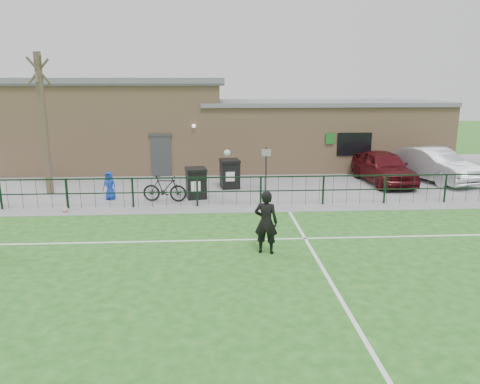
{
  "coord_description": "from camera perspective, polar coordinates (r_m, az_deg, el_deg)",
  "views": [
    {
      "loc": [
        -0.89,
        -9.85,
        4.91
      ],
      "look_at": [
        0.0,
        5.0,
        1.3
      ],
      "focal_mm": 35.0,
      "sensor_mm": 36.0,
      "label": 1
    }
  ],
  "objects": [
    {
      "name": "ground",
      "position": [
        11.04,
        1.59,
        -12.77
      ],
      "size": [
        90.0,
        90.0,
        0.0
      ],
      "primitive_type": "plane",
      "color": "#215C1B",
      "rests_on": "ground"
    },
    {
      "name": "paving_strip",
      "position": [
        23.87,
        -1.22,
        1.79
      ],
      "size": [
        34.0,
        13.0,
        0.02
      ],
      "primitive_type": "cube",
      "color": "gray",
      "rests_on": "ground"
    },
    {
      "name": "pitch_line_touch",
      "position": [
        18.34,
        -0.52,
        -1.88
      ],
      "size": [
        28.0,
        0.1,
        0.01
      ],
      "primitive_type": "cube",
      "color": "white",
      "rests_on": "ground"
    },
    {
      "name": "pitch_line_mid",
      "position": [
        14.72,
        0.23,
        -5.83
      ],
      "size": [
        28.0,
        0.1,
        0.01
      ],
      "primitive_type": "cube",
      "color": "white",
      "rests_on": "ground"
    },
    {
      "name": "pitch_line_perp",
      "position": [
        11.38,
        11.91,
        -12.22
      ],
      "size": [
        0.1,
        16.0,
        0.01
      ],
      "primitive_type": "cube",
      "color": "white",
      "rests_on": "ground"
    },
    {
      "name": "perimeter_fence",
      "position": [
        18.38,
        -0.56,
        0.08
      ],
      "size": [
        28.0,
        0.1,
        1.2
      ],
      "primitive_type": "cube",
      "color": "black",
      "rests_on": "ground"
    },
    {
      "name": "bare_tree",
      "position": [
        21.64,
        -22.8,
        7.52
      ],
      "size": [
        0.3,
        0.3,
        6.0
      ],
      "primitive_type": "cylinder",
      "color": "#483A2C",
      "rests_on": "ground"
    },
    {
      "name": "wheelie_bin_left",
      "position": [
        19.71,
        -5.37,
        0.99
      ],
      "size": [
        0.92,
        1.01,
        1.19
      ],
      "primitive_type": "cube",
      "rotation": [
        0.0,
        0.0,
        0.17
      ],
      "color": "black",
      "rests_on": "paving_strip"
    },
    {
      "name": "wheelie_bin_right",
      "position": [
        21.46,
        -1.25,
        2.14
      ],
      "size": [
        0.93,
        1.02,
        1.23
      ],
      "primitive_type": "cube",
      "rotation": [
        0.0,
        0.0,
        0.13
      ],
      "color": "black",
      "rests_on": "paving_strip"
    },
    {
      "name": "sign_post",
      "position": [
        20.61,
        3.19,
        2.74
      ],
      "size": [
        0.08,
        0.08,
        2.0
      ],
      "primitive_type": "cylinder",
      "rotation": [
        0.0,
        0.0,
        -0.3
      ],
      "color": "black",
      "rests_on": "paving_strip"
    },
    {
      "name": "car_maroon",
      "position": [
        23.43,
        17.09,
        2.94
      ],
      "size": [
        2.15,
        4.7,
        1.56
      ],
      "primitive_type": "imported",
      "rotation": [
        0.0,
        0.0,
        0.07
      ],
      "color": "#4C0D13",
      "rests_on": "paving_strip"
    },
    {
      "name": "car_silver",
      "position": [
        24.82,
        22.52,
        3.12
      ],
      "size": [
        3.09,
        5.16,
        1.61
      ],
      "primitive_type": "imported",
      "rotation": [
        0.0,
        0.0,
        0.3
      ],
      "color": "#B7BBC0",
      "rests_on": "paving_strip"
    },
    {
      "name": "bicycle_d",
      "position": [
        19.26,
        -9.17,
        0.41
      ],
      "size": [
        1.85,
        0.75,
        1.08
      ],
      "primitive_type": "imported",
      "rotation": [
        0.0,
        0.0,
        1.43
      ],
      "color": "black",
      "rests_on": "paving_strip"
    },
    {
      "name": "spectator_child",
      "position": [
        20.07,
        -15.62,
        0.76
      ],
      "size": [
        0.66,
        0.52,
        1.18
      ],
      "primitive_type": "imported",
      "rotation": [
        0.0,
        0.0,
        -0.28
      ],
      "color": "#1336B5",
      "rests_on": "paving_strip"
    },
    {
      "name": "goalkeeper_kick",
      "position": [
        13.43,
        3.08,
        -3.5
      ],
      "size": [
        1.5,
        3.37,
        2.59
      ],
      "color": "black",
      "rests_on": "ground"
    },
    {
      "name": "ball_ground",
      "position": [
        18.82,
        -20.57,
        -2.0
      ],
      "size": [
        0.24,
        0.24,
        0.24
      ],
      "primitive_type": "sphere",
      "color": "silver",
      "rests_on": "ground"
    },
    {
      "name": "clubhouse",
      "position": [
        26.48,
        -3.42,
        7.79
      ],
      "size": [
        24.25,
        5.4,
        4.96
      ],
      "color": "tan",
      "rests_on": "ground"
    }
  ]
}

